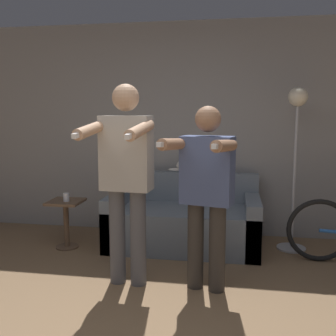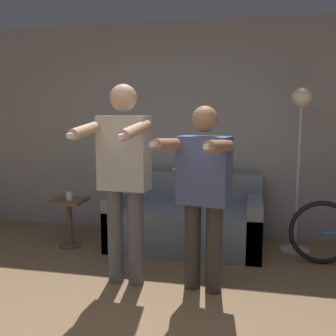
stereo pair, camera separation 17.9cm
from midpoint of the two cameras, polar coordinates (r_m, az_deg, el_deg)
wall_back at (r=4.90m, az=0.79°, el=5.56°), size 10.00×0.05×2.60m
couch at (r=4.51m, az=1.16°, el=-7.87°), size 1.68×0.88×0.80m
person_left at (r=3.39m, az=-7.62°, el=-0.44°), size 0.54×0.70×1.75m
person_right at (r=3.27m, az=4.04°, el=-2.68°), size 0.59×0.75×1.57m
cat at (r=4.71m, az=2.31°, el=0.43°), size 0.46×0.11×0.19m
floor_lamp at (r=4.42m, az=17.04°, el=4.96°), size 0.32×0.32×1.78m
side_table at (r=4.59m, az=-15.68°, el=-6.60°), size 0.36×0.36×0.54m
cup at (r=4.50m, az=-15.67°, el=-4.11°), size 0.06×0.06×0.09m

